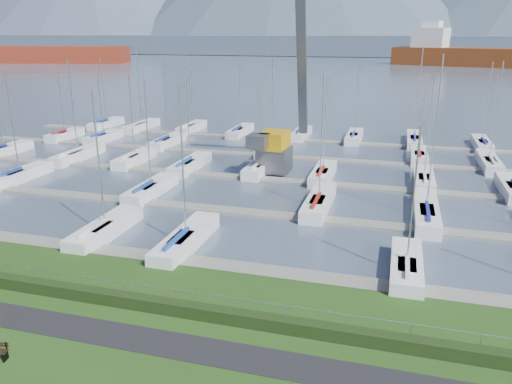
% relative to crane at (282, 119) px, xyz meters
% --- Properties ---
extents(path, '(160.00, 2.00, 0.04)m').
position_rel_crane_xyz_m(path, '(2.34, -33.15, -5.32)').
color(path, black).
rests_on(path, grass).
extents(water, '(800.00, 540.00, 0.20)m').
position_rel_crane_xyz_m(water, '(2.34, 229.85, -5.73)').
color(water, '#49586B').
extents(hedge, '(80.00, 0.70, 0.70)m').
position_rel_crane_xyz_m(hedge, '(2.34, -30.55, -4.98)').
color(hedge, black).
rests_on(hedge, grass).
extents(fence, '(80.00, 0.04, 0.04)m').
position_rel_crane_xyz_m(fence, '(2.34, -30.15, -4.13)').
color(fence, '#92949A').
rests_on(fence, grass).
extents(foothill, '(900.00, 80.00, 12.00)m').
position_rel_crane_xyz_m(foothill, '(2.34, 299.85, 0.67)').
color(foothill, '#475569').
rests_on(foothill, water).
extents(docks, '(90.00, 41.60, 0.25)m').
position_rel_crane_xyz_m(docks, '(2.34, -4.15, -5.55)').
color(docks, slate).
rests_on(docks, water).
extents(crane, '(5.12, 13.31, 22.35)m').
position_rel_crane_xyz_m(crane, '(0.00, 0.00, 0.00)').
color(crane, '#54565C').
rests_on(crane, water).
extents(cargo_ship_west, '(96.79, 37.82, 21.50)m').
position_rel_crane_xyz_m(cargo_ship_west, '(-169.78, 162.56, -1.75)').
color(cargo_ship_west, maroon).
rests_on(cargo_ship_west, water).
extents(cargo_ship_mid, '(100.38, 47.05, 21.50)m').
position_rel_crane_xyz_m(cargo_ship_mid, '(52.54, 190.87, -1.79)').
color(cargo_ship_mid, brown).
rests_on(cargo_ship_mid, water).
extents(sailboat_fleet, '(75.29, 49.85, 13.21)m').
position_rel_crane_xyz_m(sailboat_fleet, '(-0.28, -0.31, 0.01)').
color(sailboat_fleet, silver).
rests_on(sailboat_fleet, water).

